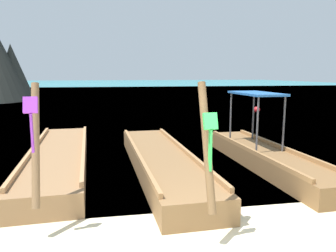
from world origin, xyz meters
TOP-DOWN VIEW (x-y plane):
  - sea_water at (0.00, 62.30)m, footprint 120.00×120.00m
  - longtail_boat_violet_ribbon at (-2.71, 5.66)m, footprint 1.78×7.51m
  - longtail_boat_green_ribbon at (-0.09, 4.80)m, footprint 1.58×7.18m
  - longtail_boat_blue_ribbon at (2.72, 4.65)m, footprint 1.27×6.19m
  - mooring_buoy_near at (7.85, 16.11)m, footprint 0.41×0.41m

SIDE VIEW (x-z plane):
  - sea_water at x=0.00m, z-range 0.00..0.00m
  - mooring_buoy_near at x=7.85m, z-range 0.00..0.41m
  - longtail_boat_violet_ribbon at x=-2.71m, z-range -0.92..1.42m
  - longtail_boat_green_ribbon at x=-0.09m, z-range -0.93..1.44m
  - longtail_boat_blue_ribbon at x=2.72m, z-range -1.05..1.68m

